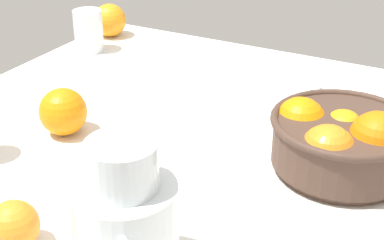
{
  "coord_description": "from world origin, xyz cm",
  "views": [
    {
      "loc": [
        32.46,
        -70.9,
        47.52
      ],
      "look_at": [
        -3.31,
        -3.78,
        8.23
      ],
      "focal_mm": 53.08,
      "sensor_mm": 36.0,
      "label": 1
    }
  ],
  "objects": [
    {
      "name": "ground_plane",
      "position": [
        0.0,
        0.0,
        -1.5
      ],
      "size": [
        114.75,
        103.79,
        3.0
      ],
      "primitive_type": "cube",
      "color": "white"
    },
    {
      "name": "fruit_bowl",
      "position": [
        17.16,
        5.67,
        5.35
      ],
      "size": [
        22.45,
        22.45,
        11.44
      ],
      "color": "#473328",
      "rests_on": "ground_plane"
    },
    {
      "name": "juice_pitcher",
      "position": [
        1.65,
        -29.0,
        6.68
      ],
      "size": [
        12.08,
        15.19,
        18.76
      ],
      "color": "white",
      "rests_on": "ground_plane"
    },
    {
      "name": "second_glass",
      "position": [
        -49.43,
        30.87,
        4.33
      ],
      "size": [
        6.84,
        6.84,
        9.82
      ],
      "color": "white",
      "rests_on": "ground_plane"
    },
    {
      "name": "loose_orange_0",
      "position": [
        -28.05,
        -4.45,
        4.13
      ],
      "size": [
        8.27,
        8.27,
        8.27
      ],
      "primitive_type": "sphere",
      "color": "orange",
      "rests_on": "ground_plane"
    },
    {
      "name": "loose_orange_1",
      "position": [
        -51.3,
        41.94,
        4.15
      ],
      "size": [
        8.3,
        8.3,
        8.3
      ],
      "primitive_type": "sphere",
      "color": "orange",
      "rests_on": "ground_plane"
    },
    {
      "name": "loose_orange_2",
      "position": [
        -13.92,
        -31.29,
        3.31
      ],
      "size": [
        6.61,
        6.61,
        6.61
      ],
      "primitive_type": "sphere",
      "color": "orange",
      "rests_on": "ground_plane"
    },
    {
      "name": "spoon",
      "position": [
        4.62,
        38.36,
        0.43
      ],
      "size": [
        3.24,
        17.19,
        1.0
      ],
      "color": "silver",
      "rests_on": "ground_plane"
    }
  ]
}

